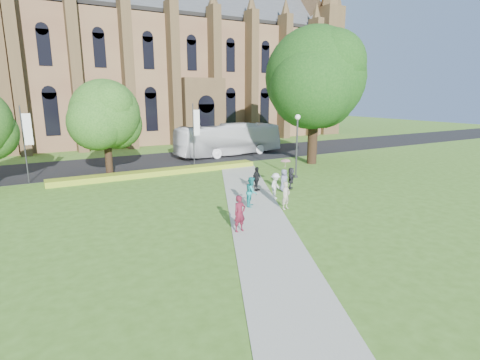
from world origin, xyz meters
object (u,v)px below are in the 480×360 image
streetlamp (297,138)px  pedestrian_0 (240,214)px  tour_coach (229,140)px  large_tree (315,78)px

streetlamp → pedestrian_0: 13.75m
streetlamp → pedestrian_0: streetlamp is taller
streetlamp → pedestrian_0: size_ratio=2.81×
streetlamp → tour_coach: (0.66, 13.14, -1.50)m
large_tree → streetlamp: bearing=-140.7°
large_tree → tour_coach: large_tree is taller
tour_coach → pedestrian_0: (-11.02, -21.88, -0.82)m
pedestrian_0 → tour_coach: bearing=56.6°
tour_coach → pedestrian_0: bearing=148.0°
tour_coach → pedestrian_0: tour_coach is taller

